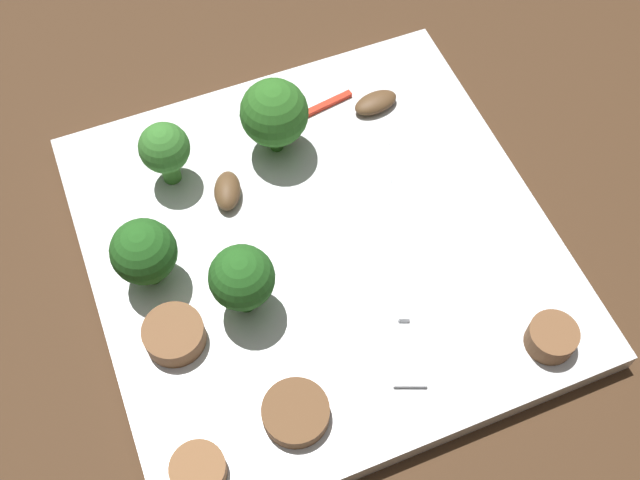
% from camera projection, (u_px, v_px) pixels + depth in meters
% --- Properties ---
extents(ground_plane, '(1.40, 1.40, 0.00)m').
position_uv_depth(ground_plane, '(320.00, 253.00, 0.47)').
color(ground_plane, '#422B19').
extents(plate, '(0.27, 0.27, 0.02)m').
position_uv_depth(plate, '(320.00, 247.00, 0.47)').
color(plate, white).
rests_on(plate, ground_plane).
extents(fork, '(0.17, 0.08, 0.00)m').
position_uv_depth(fork, '(403.00, 263.00, 0.45)').
color(fork, silver).
rests_on(fork, plate).
extents(broccoli_floret_0, '(0.03, 0.03, 0.05)m').
position_uv_depth(broccoli_floret_0, '(165.00, 149.00, 0.46)').
color(broccoli_floret_0, '#408630').
rests_on(broccoli_floret_0, plate).
extents(broccoli_floret_1, '(0.04, 0.04, 0.05)m').
position_uv_depth(broccoli_floret_1, '(267.00, 116.00, 0.47)').
color(broccoli_floret_1, '#347525').
rests_on(broccoli_floret_1, plate).
extents(broccoli_floret_2, '(0.04, 0.04, 0.05)m').
position_uv_depth(broccoli_floret_2, '(242.00, 279.00, 0.41)').
color(broccoli_floret_2, '#296420').
rests_on(broccoli_floret_2, plate).
extents(broccoli_floret_3, '(0.04, 0.04, 0.05)m').
position_uv_depth(broccoli_floret_3, '(144.00, 252.00, 0.42)').
color(broccoli_floret_3, '#296420').
rests_on(broccoli_floret_3, plate).
extents(sausage_slice_0, '(0.04, 0.04, 0.01)m').
position_uv_depth(sausage_slice_0, '(198.00, 470.00, 0.39)').
color(sausage_slice_0, brown).
rests_on(sausage_slice_0, plate).
extents(sausage_slice_1, '(0.05, 0.05, 0.01)m').
position_uv_depth(sausage_slice_1, '(296.00, 413.00, 0.40)').
color(sausage_slice_1, brown).
rests_on(sausage_slice_1, plate).
extents(sausage_slice_2, '(0.03, 0.03, 0.01)m').
position_uv_depth(sausage_slice_2, '(551.00, 337.00, 0.42)').
color(sausage_slice_2, brown).
rests_on(sausage_slice_2, plate).
extents(sausage_slice_3, '(0.05, 0.05, 0.01)m').
position_uv_depth(sausage_slice_3, '(174.00, 335.00, 0.42)').
color(sausage_slice_3, brown).
rests_on(sausage_slice_3, plate).
extents(mushroom_0, '(0.02, 0.03, 0.01)m').
position_uv_depth(mushroom_0, '(376.00, 103.00, 0.51)').
color(mushroom_0, brown).
rests_on(mushroom_0, plate).
extents(mushroom_1, '(0.03, 0.02, 0.01)m').
position_uv_depth(mushroom_1, '(227.00, 191.00, 0.47)').
color(mushroom_1, brown).
rests_on(mushroom_1, plate).
extents(pepper_strip_0, '(0.01, 0.06, 0.00)m').
position_uv_depth(pepper_strip_0, '(313.00, 111.00, 0.51)').
color(pepper_strip_0, red).
rests_on(pepper_strip_0, plate).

